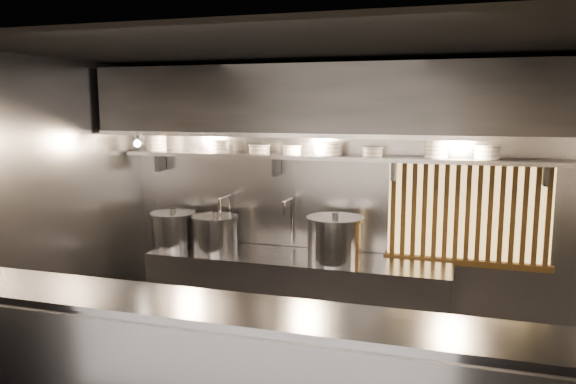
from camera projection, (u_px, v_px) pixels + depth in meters
The scene contains 22 objects.
ceiling at pixel (293, 48), 4.13m from camera, with size 4.50×4.50×0.00m, color black.
wall_back at pixel (335, 203), 5.75m from camera, with size 4.50×4.50×0.00m, color gray.
wall_left at pixel (51, 217), 5.00m from camera, with size 3.00×3.00×0.00m, color gray.
cooking_bench at pixel (297, 300), 5.64m from camera, with size 3.00×0.70×0.90m, color #9F9FA4.
bowl_shelf at pixel (332, 157), 5.51m from camera, with size 4.40×0.34×0.04m, color #9F9FA4.
exhaust_hood at pixel (327, 101), 5.22m from camera, with size 4.40×0.81×0.65m.
wood_screen at pixel (468, 212), 5.33m from camera, with size 1.56×0.09×1.04m.
faucet_left at pixel (227, 208), 5.98m from camera, with size 0.04×0.30×0.50m.
faucet_right at pixel (289, 211), 5.77m from camera, with size 0.04×0.30×0.50m.
heat_lamp at pixel (136, 138), 5.60m from camera, with size 0.25×0.35×0.20m.
pendant_bulb at pixel (319, 150), 5.42m from camera, with size 0.09×0.09×0.19m.
stock_pot_left at pixel (173, 229), 5.94m from camera, with size 0.62×0.62×0.41m.
stock_pot_mid at pixel (215, 233), 5.79m from camera, with size 0.49×0.49×0.40m.
stock_pot_right at pixel (335, 239), 5.38m from camera, with size 0.71×0.71×0.47m.
bowl_stack_0 at pixel (156, 143), 6.07m from camera, with size 0.23×0.23×0.17m.
bowl_stack_1 at pixel (223, 146), 5.84m from camera, with size 0.23×0.23×0.13m.
bowl_stack_2 at pixel (260, 149), 5.72m from camera, with size 0.23×0.23×0.09m.
bowl_stack_3 at pixel (292, 150), 5.62m from camera, with size 0.20×0.20×0.09m.
bowl_stack_4 at pixel (332, 149), 5.50m from camera, with size 0.22×0.22×0.13m.
bowl_stack_5 at pixel (373, 152), 5.38m from camera, with size 0.20×0.20×0.09m.
bowl_stack_6 at pixel (436, 149), 5.21m from camera, with size 0.23×0.23×0.17m.
bowl_stack_7 at pixel (487, 152), 5.08m from camera, with size 0.24×0.24×0.13m.
Camera 1 is at (1.22, -4.06, 2.37)m, focal length 35.00 mm.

